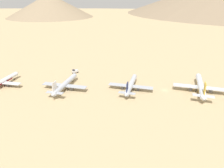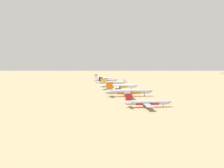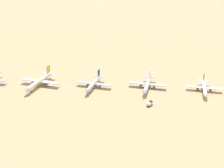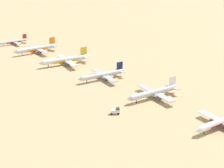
# 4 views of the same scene
# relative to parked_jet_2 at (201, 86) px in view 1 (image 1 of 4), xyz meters

# --- Properties ---
(ground_plane) EXTENTS (1800.00, 1800.00, 0.00)m
(ground_plane) POSITION_rel_parked_jet_2_xyz_m (-1.87, 25.30, -4.50)
(ground_plane) COLOR tan
(parked_jet_2) EXTENTS (46.88, 38.23, 13.52)m
(parked_jet_2) POSITION_rel_parked_jet_2_xyz_m (0.00, 0.00, 0.00)
(parked_jet_2) COLOR silver
(parked_jet_2) RESTS_ON ground
(parked_jet_3) EXTENTS (40.42, 32.91, 11.65)m
(parked_jet_3) POSITION_rel_parked_jet_2_xyz_m (-4.94, 49.87, -0.58)
(parked_jet_3) COLOR #B2B7C1
(parked_jet_3) RESTS_ON ground
(parked_jet_4) EXTENTS (41.79, 33.98, 12.05)m
(parked_jet_4) POSITION_rel_parked_jet_2_xyz_m (-12.13, 97.97, -0.44)
(parked_jet_4) COLOR #B2B7C1
(parked_jet_4) RESTS_ON ground
(parked_jet_5) EXTENTS (38.19, 31.02, 11.01)m
(parked_jet_5) POSITION_rel_parked_jet_2_xyz_m (-13.86, 147.51, -0.83)
(parked_jet_5) COLOR silver
(parked_jet_5) RESTS_ON ground
(service_truck) EXTENTS (5.69, 4.91, 3.90)m
(service_truck) POSITION_rel_parked_jet_2_xyz_m (21.75, 101.89, -2.42)
(service_truck) COLOR silver
(service_truck) RESTS_ON ground
(desert_hill_2) EXTENTS (255.60, 255.60, 66.03)m
(desert_hill_2) POSITION_rel_parked_jet_2_xyz_m (481.69, 332.86, 28.52)
(desert_hill_2) COLOR #8C775B
(desert_hill_2) RESTS_ON ground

